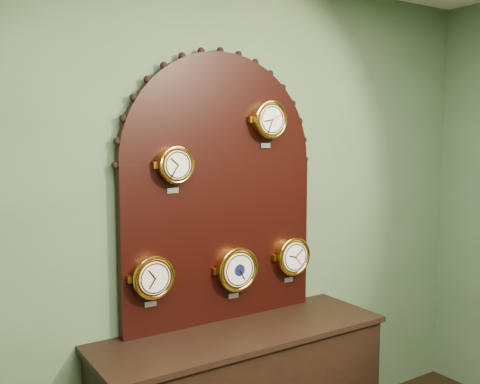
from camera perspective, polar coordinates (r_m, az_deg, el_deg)
wall_back at (r=3.08m, az=-2.52°, el=-2.90°), size 4.00×0.00×4.00m
display_board at (r=3.01m, az=-2.06°, el=1.22°), size 1.26×0.06×1.53m
roman_clock at (r=2.80m, az=-6.87°, el=2.88°), size 0.20×0.08×0.25m
arabic_clock at (r=3.10m, az=3.09°, el=7.62°), size 0.22×0.08×0.27m
hygrometer at (r=2.83m, az=-9.22°, el=-8.86°), size 0.23×0.08×0.28m
barometer at (r=3.07m, az=-0.37°, el=-8.13°), size 0.26×0.08×0.31m
tide_clock at (r=3.29m, az=5.53°, el=-6.75°), size 0.24×0.08×0.29m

